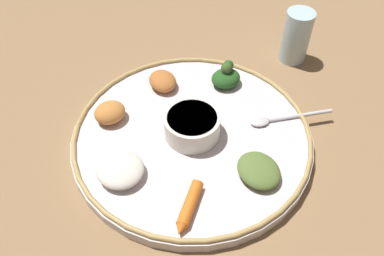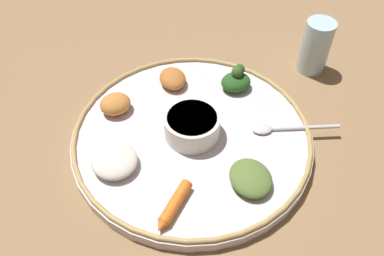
{
  "view_description": "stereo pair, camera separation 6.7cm",
  "coord_description": "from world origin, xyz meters",
  "px_view_note": "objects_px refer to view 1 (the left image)",
  "views": [
    {
      "loc": [
        -0.29,
        -0.35,
        0.54
      ],
      "look_at": [
        0.0,
        0.0,
        0.04
      ],
      "focal_mm": 37.3,
      "sensor_mm": 36.0,
      "label": 1
    },
    {
      "loc": [
        -0.24,
        -0.39,
        0.54
      ],
      "look_at": [
        0.0,
        0.0,
        0.04
      ],
      "focal_mm": 37.3,
      "sensor_mm": 36.0,
      "label": 2
    }
  ],
  "objects_px": {
    "center_bowl": "(192,125)",
    "greens_pile": "(226,76)",
    "drinking_glass": "(296,39)",
    "spoon": "(278,119)",
    "carrot_near_spoon": "(189,207)"
  },
  "relations": [
    {
      "from": "spoon",
      "to": "carrot_near_spoon",
      "type": "xyz_separation_m",
      "value": [
        -0.24,
        -0.04,
        0.01
      ]
    },
    {
      "from": "center_bowl",
      "to": "drinking_glass",
      "type": "height_order",
      "value": "drinking_glass"
    },
    {
      "from": "center_bowl",
      "to": "spoon",
      "type": "bearing_deg",
      "value": -28.18
    },
    {
      "from": "carrot_near_spoon",
      "to": "greens_pile",
      "type": "bearing_deg",
      "value": 36.02
    },
    {
      "from": "center_bowl",
      "to": "greens_pile",
      "type": "height_order",
      "value": "greens_pile"
    },
    {
      "from": "spoon",
      "to": "carrot_near_spoon",
      "type": "distance_m",
      "value": 0.24
    },
    {
      "from": "spoon",
      "to": "carrot_near_spoon",
      "type": "bearing_deg",
      "value": -170.79
    },
    {
      "from": "center_bowl",
      "to": "drinking_glass",
      "type": "relative_size",
      "value": 0.85
    },
    {
      "from": "greens_pile",
      "to": "center_bowl",
      "type": "bearing_deg",
      "value": -156.62
    },
    {
      "from": "drinking_glass",
      "to": "center_bowl",
      "type": "bearing_deg",
      "value": -172.29
    },
    {
      "from": "greens_pile",
      "to": "spoon",
      "type": "bearing_deg",
      "value": -88.39
    },
    {
      "from": "spoon",
      "to": "greens_pile",
      "type": "height_order",
      "value": "greens_pile"
    },
    {
      "from": "spoon",
      "to": "greens_pile",
      "type": "distance_m",
      "value": 0.13
    },
    {
      "from": "greens_pile",
      "to": "drinking_glass",
      "type": "height_order",
      "value": "drinking_glass"
    },
    {
      "from": "center_bowl",
      "to": "greens_pile",
      "type": "relative_size",
      "value": 1.43
    }
  ]
}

